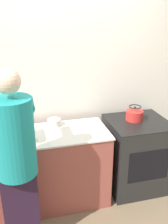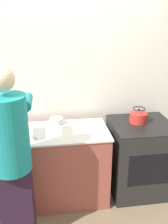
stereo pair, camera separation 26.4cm
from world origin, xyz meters
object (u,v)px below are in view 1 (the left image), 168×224
object	(u,v)px
person	(16,160)
knife	(18,137)
cutting_board	(21,137)
kettle	(135,114)
bowl_prep	(54,122)
oven	(136,154)

from	to	relation	value
person	knife	distance (m)	0.48
cutting_board	person	bearing A→B (deg)	-95.34
kettle	bowl_prep	size ratio (longest dim) A/B	1.38
cutting_board	kettle	size ratio (longest dim) A/B	1.57
oven	cutting_board	xyz separation A→B (m)	(-1.39, -0.07, 0.46)
oven	bowl_prep	distance (m)	1.13
cutting_board	bowl_prep	distance (m)	0.44
person	cutting_board	distance (m)	0.50
oven	cutting_board	size ratio (longest dim) A/B	2.79
knife	kettle	size ratio (longest dim) A/B	0.99
kettle	oven	bearing A→B (deg)	-55.44
person	knife	size ratio (longest dim) A/B	8.45
knife	bowl_prep	distance (m)	0.48
kettle	bowl_prep	distance (m)	0.98
person	knife	world-z (taller)	person
knife	bowl_prep	xyz separation A→B (m)	(0.41, 0.24, 0.02)
person	cutting_board	xyz separation A→B (m)	(0.05, 0.50, -0.04)
person	kettle	bearing A→B (deg)	24.02
person	bowl_prep	distance (m)	0.84
oven	person	bearing A→B (deg)	-158.28
kettle	bowl_prep	world-z (taller)	kettle
kettle	bowl_prep	xyz separation A→B (m)	(-0.97, 0.09, -0.04)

